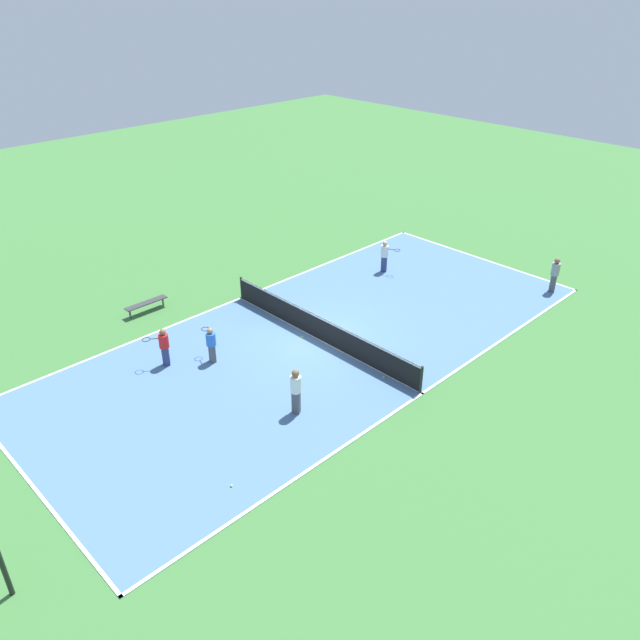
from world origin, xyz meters
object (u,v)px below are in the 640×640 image
Objects in this scene: tennis_net at (320,328)px; tennis_ball_far_baseline at (302,337)px; player_near_blue at (211,343)px; tennis_ball_near_net at (384,377)px; player_coach_red at (164,345)px; tennis_ball_midcourt at (231,486)px; player_far_white at (385,254)px; bench at (146,304)px; player_near_white at (296,389)px; player_baseline_gray at (555,273)px.

tennis_ball_far_baseline is (0.60, 0.40, -0.50)m from tennis_net.
tennis_ball_near_net is (-5.18, -3.68, -0.76)m from player_near_blue.
player_coach_red is 1.06× the size of player_near_blue.
tennis_net is 8.43m from tennis_ball_midcourt.
tennis_ball_midcourt is (-6.42, 14.09, -0.85)m from player_far_white.
bench is 27.62× the size of tennis_ball_midcourt.
tennis_net is 5.99× the size of player_near_white.
tennis_ball_near_net is at bearing 108.16° from bench.
tennis_ball_far_baseline is (-6.22, -3.23, -0.34)m from bench.
tennis_net is at bearing -173.34° from player_coach_red.
player_near_blue is 3.77m from tennis_ball_far_baseline.
player_near_blue reaches higher than tennis_ball_near_net.
player_coach_red is 21.93× the size of tennis_ball_near_net.
player_near_white reaches higher than player_baseline_gray.
player_near_blue is at bearing -112.22° from player_far_white.
player_coach_red is (2.68, 5.29, 0.31)m from tennis_net.
player_near_blue is (4.46, 0.13, -0.16)m from player_near_white.
player_far_white is at bearing 87.96° from player_near_white.
player_coach_red is (-4.14, 1.66, 0.47)m from bench.
bench reaches higher than tennis_ball_midcourt.
player_near_white is at bearing 134.77° from tennis_ball_far_baseline.
player_near_blue reaches higher than bench.
tennis_ball_far_baseline is (-2.08, -4.89, -0.81)m from player_coach_red.
player_far_white is 9.17m from tennis_ball_near_net.
player_near_white is 1.02× the size of player_baseline_gray.
bench is at bearing 150.59° from player_near_white.
tennis_ball_midcourt is at bearing 70.82° from bench.
tennis_ball_midcourt is (-1.22, 3.59, -0.91)m from player_near_white.
tennis_net is 7.08× the size of player_near_blue.
bench is 17.96m from player_baseline_gray.
bench is 11.23m from player_far_white.
player_near_white is 3.90m from tennis_ball_midcourt.
player_coach_red is at bearing 70.32° from player_near_blue.
tennis_ball_midcourt is (-4.00, 7.40, -0.50)m from tennis_net.
tennis_ball_far_baseline is at bearing -90.37° from player_near_blue.
bench is at bearing 28.10° from tennis_net.
player_near_blue is at bearing -31.38° from tennis_ball_midcourt.
player_far_white reaches higher than bench.
player_near_white is 4.88m from tennis_ball_far_baseline.
player_baseline_gray is 10.78m from tennis_ball_near_net.
bench is 27.62× the size of tennis_ball_near_net.
player_near_blue is 20.66× the size of tennis_ball_near_net.
player_far_white is at bearing -75.57° from tennis_ball_far_baseline.
player_near_white is at bearing -89.87° from player_far_white.
tennis_ball_near_net is at bearing 162.66° from player_coach_red.
tennis_ball_far_baseline is 4.11m from tennis_ball_near_net.
tennis_ball_midcourt is (0.30, 17.86, -0.89)m from player_baseline_gray.
tennis_ball_midcourt is at bearing 63.42° from player_baseline_gray.
tennis_net is 5.94m from player_coach_red.
player_baseline_gray is 17.88m from tennis_ball_midcourt.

